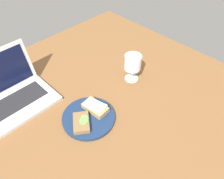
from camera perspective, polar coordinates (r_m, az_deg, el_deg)
wooden_table at (r=101.20cm, az=-1.51°, el=-5.43°), size 140.00×140.00×3.00cm
plate at (r=96.14cm, az=-6.11°, el=-7.30°), size 23.01×23.01×1.58cm
sandwich_with_cucumber at (r=92.55cm, az=-8.05°, el=-8.46°), size 11.30×12.04×2.60cm
sandwich_with_cheese at (r=96.63cm, az=-4.41°, el=-4.64°), size 7.67×11.78×3.11cm
wine_glass at (r=108.09cm, az=5.43°, el=6.77°), size 8.30×8.30×14.45cm
laptop at (r=109.48cm, az=-25.06°, el=-1.45°), size 34.85×26.81×21.85cm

